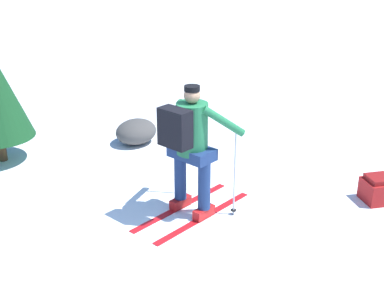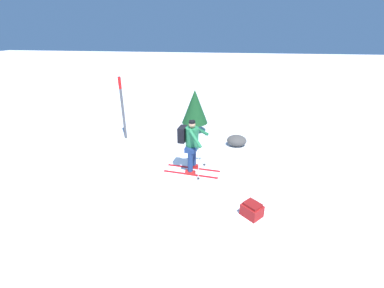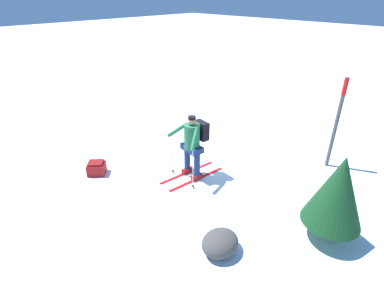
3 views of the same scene
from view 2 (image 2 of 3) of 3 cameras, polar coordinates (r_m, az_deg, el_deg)
name	(u,v)px [view 2 (image 2 of 3)]	position (r m, az deg, el deg)	size (l,w,h in m)	color
ground_plane	(171,177)	(7.57, -4.76, -7.40)	(80.00, 80.00, 0.00)	white
skier	(191,143)	(7.41, -0.27, 0.32)	(1.71, 1.03, 1.62)	red
dropped_backpack	(252,210)	(6.25, 13.18, -14.03)	(0.56, 0.56, 0.35)	maroon
trail_marker	(122,104)	(10.01, -15.26, 8.56)	(0.11, 0.11, 2.39)	#4C4C51
rock_boulder	(237,141)	(9.56, 9.89, 0.77)	(0.72, 0.61, 0.39)	#474442
pine_tree	(195,107)	(10.46, 0.63, 8.31)	(1.06, 1.06, 1.76)	#4C331E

